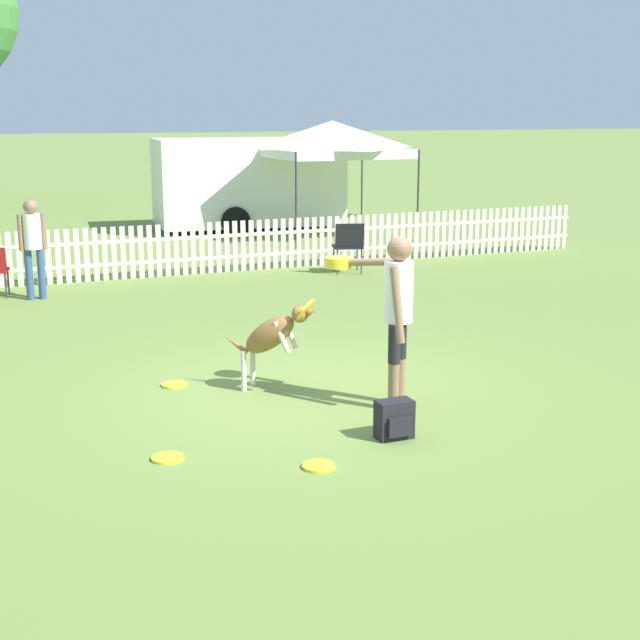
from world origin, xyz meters
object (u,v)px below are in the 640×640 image
at_px(equipment_trailer, 247,181).
at_px(handler_person, 393,299).
at_px(leaping_dog, 272,334).
at_px(folding_chair_center, 348,243).
at_px(frisbee_near_handler, 167,458).
at_px(frisbee_near_dog, 174,385).
at_px(backpack_on_grass, 395,420).
at_px(canopy_tent_main, 332,139).
at_px(spectator_standing, 33,240).
at_px(frisbee_midfield, 318,466).

bearing_deg(equipment_trailer, handler_person, -96.45).
distance_m(leaping_dog, folding_chair_center, 6.96).
xyz_separation_m(frisbee_near_handler, folding_chair_center, (5.02, 7.37, 0.54)).
height_order(leaping_dog, frisbee_near_dog, leaping_dog).
bearing_deg(folding_chair_center, backpack_on_grass, 83.49).
distance_m(folding_chair_center, canopy_tent_main, 5.17).
bearing_deg(handler_person, frisbee_near_handler, 147.39).
xyz_separation_m(spectator_standing, equipment_trailer, (5.66, 6.79, 0.25)).
bearing_deg(spectator_standing, canopy_tent_main, -144.47).
bearing_deg(canopy_tent_main, folding_chair_center, -110.10).
distance_m(backpack_on_grass, spectator_standing, 7.86).
bearing_deg(equipment_trailer, backpack_on_grass, -97.22).
relative_size(folding_chair_center, spectator_standing, 0.60).
xyz_separation_m(frisbee_midfield, spectator_standing, (-1.42, 7.84, 0.90)).
relative_size(leaping_dog, frisbee_near_handler, 3.77).
distance_m(leaping_dog, frisbee_midfield, 2.16).
bearing_deg(canopy_tent_main, frisbee_near_dog, -121.65).
bearing_deg(equipment_trailer, folding_chair_center, -86.62).
distance_m(frisbee_near_handler, spectator_standing, 7.25).
xyz_separation_m(folding_chair_center, canopy_tent_main, (1.68, 4.59, 1.67)).
relative_size(frisbee_midfield, folding_chair_center, 0.29).
xyz_separation_m(frisbee_midfield, folding_chair_center, (3.93, 8.02, 0.54)).
bearing_deg(handler_person, frisbee_midfield, 177.76).
xyz_separation_m(leaping_dog, folding_chair_center, (3.58, 5.97, -0.06)).
bearing_deg(frisbee_midfield, frisbee_near_dog, 101.74).
relative_size(frisbee_near_dog, canopy_tent_main, 0.09).
distance_m(leaping_dog, frisbee_near_handler, 2.09).
height_order(frisbee_near_handler, equipment_trailer, equipment_trailer).
bearing_deg(backpack_on_grass, spectator_standing, 107.08).
relative_size(handler_person, backpack_on_grass, 4.85).
xyz_separation_m(folding_chair_center, equipment_trailer, (0.30, 6.61, 0.62)).
xyz_separation_m(frisbee_midfield, canopy_tent_main, (5.61, 12.61, 2.20)).
xyz_separation_m(frisbee_near_handler, canopy_tent_main, (6.70, 11.96, 2.20)).
xyz_separation_m(frisbee_near_dog, spectator_standing, (-0.88, 5.21, 0.90)).
xyz_separation_m(frisbee_midfield, equipment_trailer, (4.23, 14.62, 1.15)).
xyz_separation_m(frisbee_near_dog, folding_chair_center, (4.47, 5.39, 0.54)).
bearing_deg(canopy_tent_main, backpack_on_grass, -111.13).
distance_m(handler_person, leaping_dog, 1.34).
xyz_separation_m(frisbee_near_handler, spectator_standing, (-0.33, 7.19, 0.90)).
xyz_separation_m(leaping_dog, frisbee_near_handler, (-1.44, -1.40, -0.60)).
height_order(backpack_on_grass, equipment_trailer, equipment_trailer).
relative_size(canopy_tent_main, equipment_trailer, 0.56).
distance_m(frisbee_midfield, folding_chair_center, 8.94).
height_order(frisbee_near_dog, backpack_on_grass, backpack_on_grass).
relative_size(backpack_on_grass, canopy_tent_main, 0.12).
height_order(handler_person, frisbee_near_dog, handler_person).
bearing_deg(frisbee_near_dog, backpack_on_grass, -57.89).
xyz_separation_m(frisbee_near_dog, canopy_tent_main, (6.16, 9.99, 2.20)).
bearing_deg(frisbee_near_handler, spectator_standing, 92.66).
relative_size(frisbee_near_dog, frisbee_midfield, 1.00).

